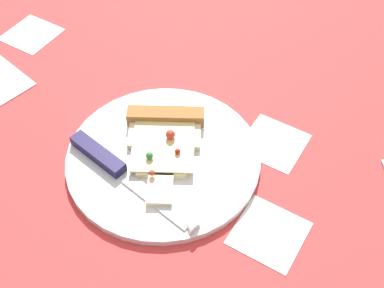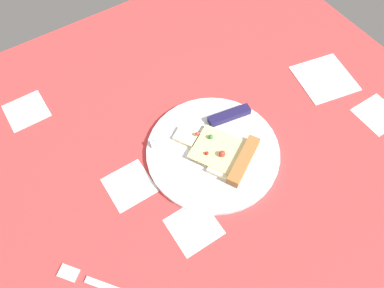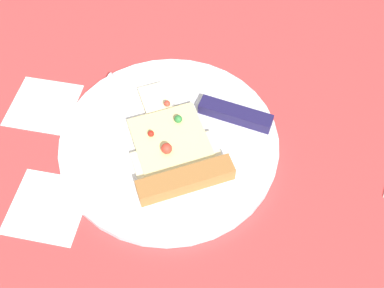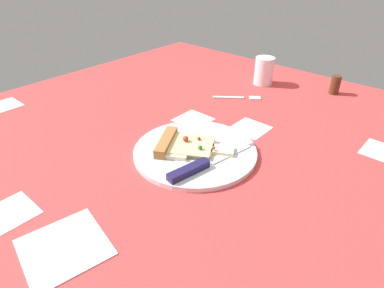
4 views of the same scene
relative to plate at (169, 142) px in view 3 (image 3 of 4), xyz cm
name	(u,v)px [view 3 (image 3 of 4)]	position (x,y,z in cm)	size (l,w,h in cm)	color
ground_plane	(96,196)	(8.62, -7.75, -2.07)	(127.61, 127.61, 3.00)	#D13838
plate	(169,142)	(0.00, 0.00, 0.00)	(28.92, 28.92, 1.15)	silver
pizza_slice	(175,152)	(2.27, 1.29, 1.37)	(18.98, 15.40, 2.70)	beige
knife	(204,105)	(-5.99, 3.52, 1.18)	(6.24, 24.00, 2.45)	silver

